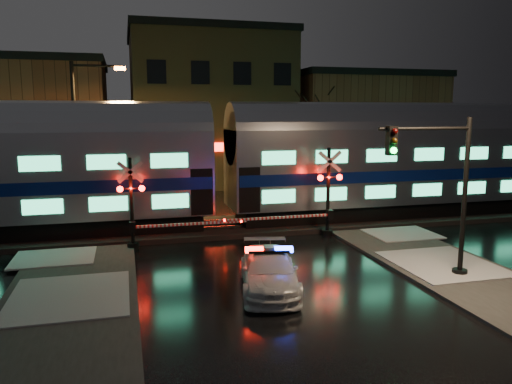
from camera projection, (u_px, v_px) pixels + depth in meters
ground at (252, 257)px, 19.66m from camera, size 120.00×120.00×0.00m
ballast at (227, 227)px, 24.41m from camera, size 90.00×4.20×0.24m
sidewalk_left at (57, 342)px, 12.29m from camera, size 4.00×20.00×0.12m
sidewalk_right at (502, 294)px, 15.55m from camera, size 4.00×20.00×0.12m
building_left at (8, 128)px, 36.69m from camera, size 14.00×10.00×9.00m
building_mid at (208, 111)px, 40.74m from camera, size 12.00×11.00×11.50m
building_right at (356, 129)px, 43.76m from camera, size 12.00×10.00×8.50m
train at (220, 161)px, 23.81m from camera, size 51.00×3.12×5.92m
police_car at (269, 271)px, 15.98m from camera, size 2.62×4.61×1.41m
crossing_signal_right at (321, 201)px, 22.55m from camera, size 5.79×0.66×4.10m
crossing_signal_left at (141, 212)px, 20.56m from camera, size 5.43×0.64×3.84m
traffic_light at (443, 195)px, 16.62m from camera, size 3.56×0.67×5.51m
streetlight at (81, 130)px, 25.78m from camera, size 2.75×0.29×8.22m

